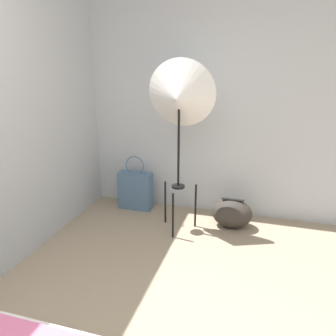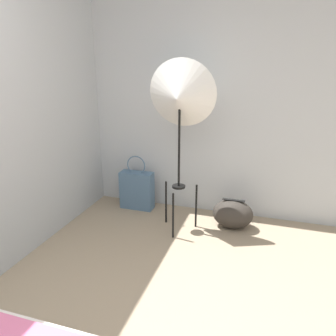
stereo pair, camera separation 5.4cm
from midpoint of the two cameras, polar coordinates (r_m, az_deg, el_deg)
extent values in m
cube|color=#B7BCC1|center=(3.52, 6.42, 12.63)|extent=(8.00, 0.05, 2.60)
cylinder|color=black|center=(3.14, 0.37, -8.31)|extent=(0.02, 0.02, 0.46)
cylinder|color=black|center=(3.43, -0.93, -5.98)|extent=(0.02, 0.02, 0.46)
cylinder|color=black|center=(3.35, 4.37, -6.60)|extent=(0.02, 0.02, 0.46)
cylinder|color=black|center=(3.21, 1.30, -3.21)|extent=(0.13, 0.13, 0.02)
cylinder|color=black|center=(3.08, 1.36, 4.34)|extent=(0.02, 0.02, 0.87)
cone|color=white|center=(3.01, 1.42, 12.40)|extent=(0.64, 0.31, 0.67)
cube|color=slate|center=(3.78, -6.07, -3.92)|extent=(0.38, 0.15, 0.43)
torus|color=slate|center=(3.68, -6.22, 0.44)|extent=(0.22, 0.01, 0.22)
ellipsoid|color=#332D28|center=(3.43, 10.63, -7.77)|extent=(0.41, 0.30, 0.30)
cube|color=black|center=(3.37, 10.78, -5.43)|extent=(0.22, 0.04, 0.01)
camera|label=1|loc=(0.03, -90.54, -0.17)|focal=35.00mm
camera|label=2|loc=(0.03, 89.46, 0.17)|focal=35.00mm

